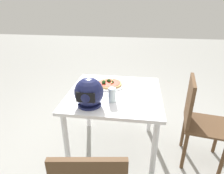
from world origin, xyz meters
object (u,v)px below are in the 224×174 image
pizza (109,83)px  motorcycle_helmet (89,93)px  chair_side (197,118)px  dining_table (115,101)px  drinking_glass (112,95)px

pizza → motorcycle_helmet: size_ratio=1.03×
pizza → chair_side: 0.95m
dining_table → motorcycle_helmet: motorcycle_helmet is taller
dining_table → motorcycle_helmet: size_ratio=3.61×
chair_side → drinking_glass: bearing=10.6°
motorcycle_helmet → drinking_glass: 0.22m
dining_table → motorcycle_helmet: 0.40m
motorcycle_helmet → chair_side: (-1.01, -0.25, -0.33)m
dining_table → drinking_glass: (-0.00, 0.18, 0.16)m
pizza → drinking_glass: (-0.08, 0.35, 0.04)m
motorcycle_helmet → drinking_glass: bearing=-153.0°
pizza → dining_table: bearing=115.7°
motorcycle_helmet → pizza: bearing=-103.5°
dining_table → motorcycle_helmet: bearing=56.2°
motorcycle_helmet → dining_table: bearing=-123.8°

